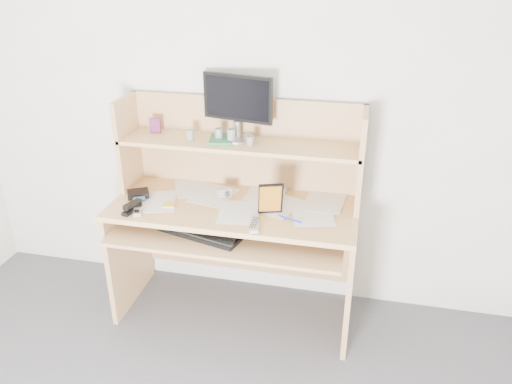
% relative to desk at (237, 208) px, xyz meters
% --- Properties ---
extents(back_wall, '(3.60, 0.04, 2.50)m').
position_rel_desk_xyz_m(back_wall, '(0.00, 0.24, 0.56)').
color(back_wall, beige).
rests_on(back_wall, floor).
extents(desk, '(1.40, 0.70, 1.30)m').
position_rel_desk_xyz_m(desk, '(0.00, 0.00, 0.00)').
color(desk, '#DAB06F').
rests_on(desk, floor).
extents(paper_clutter, '(1.32, 0.54, 0.01)m').
position_rel_desk_xyz_m(paper_clutter, '(0.00, -0.08, 0.06)').
color(paper_clutter, white).
rests_on(paper_clutter, desk).
extents(keyboard, '(0.50, 0.29, 0.03)m').
position_rel_desk_xyz_m(keyboard, '(-0.14, -0.27, -0.03)').
color(keyboard, black).
rests_on(keyboard, desk).
extents(tv_remote, '(0.08, 0.18, 0.02)m').
position_rel_desk_xyz_m(tv_remote, '(0.17, -0.30, 0.07)').
color(tv_remote, '#ADACA7').
rests_on(tv_remote, paper_clutter).
extents(flip_phone, '(0.07, 0.09, 0.02)m').
position_rel_desk_xyz_m(flip_phone, '(-0.49, -0.30, 0.07)').
color(flip_phone, '#A9A9AB').
rests_on(flip_phone, paper_clutter).
extents(stapler, '(0.06, 0.15, 0.04)m').
position_rel_desk_xyz_m(stapler, '(-0.53, -0.27, 0.08)').
color(stapler, black).
rests_on(stapler, paper_clutter).
extents(wallet, '(0.16, 0.15, 0.03)m').
position_rel_desk_xyz_m(wallet, '(-0.58, -0.10, 0.08)').
color(wallet, black).
rests_on(wallet, paper_clutter).
extents(sticky_note_pad, '(0.08, 0.08, 0.01)m').
position_rel_desk_xyz_m(sticky_note_pad, '(-0.36, -0.16, 0.06)').
color(sticky_note_pad, '#E2EE3E').
rests_on(sticky_note_pad, desk).
extents(digital_camera, '(0.09, 0.07, 0.05)m').
position_rel_desk_xyz_m(digital_camera, '(-0.08, 0.00, 0.09)').
color(digital_camera, '#B3B3B5').
rests_on(digital_camera, paper_clutter).
extents(game_case, '(0.13, 0.06, 0.19)m').
position_rel_desk_xyz_m(game_case, '(0.23, -0.15, 0.15)').
color(game_case, black).
rests_on(game_case, paper_clutter).
extents(blue_pen, '(0.14, 0.06, 0.01)m').
position_rel_desk_xyz_m(blue_pen, '(0.34, -0.19, 0.07)').
color(blue_pen, '#191DBF').
rests_on(blue_pen, paper_clutter).
extents(card_box, '(0.07, 0.03, 0.09)m').
position_rel_desk_xyz_m(card_box, '(-0.52, 0.11, 0.43)').
color(card_box, maroon).
rests_on(card_box, desk).
extents(shelf_book, '(0.16, 0.20, 0.02)m').
position_rel_desk_xyz_m(shelf_book, '(-0.10, 0.06, 0.40)').
color(shelf_book, '#348342').
rests_on(shelf_book, desk).
extents(chip_stack_a, '(0.05, 0.05, 0.06)m').
position_rel_desk_xyz_m(chip_stack_a, '(-0.28, 0.03, 0.42)').
color(chip_stack_a, black).
rests_on(chip_stack_a, desk).
extents(chip_stack_b, '(0.05, 0.05, 0.07)m').
position_rel_desk_xyz_m(chip_stack_b, '(-0.12, 0.06, 0.42)').
color(chip_stack_b, silver).
rests_on(chip_stack_b, desk).
extents(chip_stack_c, '(0.05, 0.05, 0.05)m').
position_rel_desk_xyz_m(chip_stack_c, '(0.07, 0.03, 0.41)').
color(chip_stack_c, black).
rests_on(chip_stack_c, desk).
extents(chip_stack_d, '(0.05, 0.05, 0.08)m').
position_rel_desk_xyz_m(chip_stack_d, '(-0.04, 0.04, 0.43)').
color(chip_stack_d, silver).
rests_on(chip_stack_d, desk).
extents(monitor, '(0.42, 0.21, 0.37)m').
position_rel_desk_xyz_m(monitor, '(-0.02, 0.13, 0.58)').
color(monitor, '#A5A4A9').
rests_on(monitor, desk).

